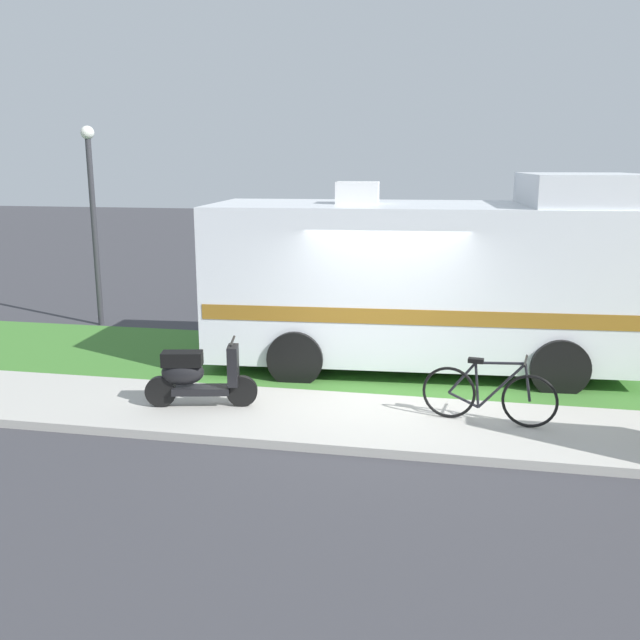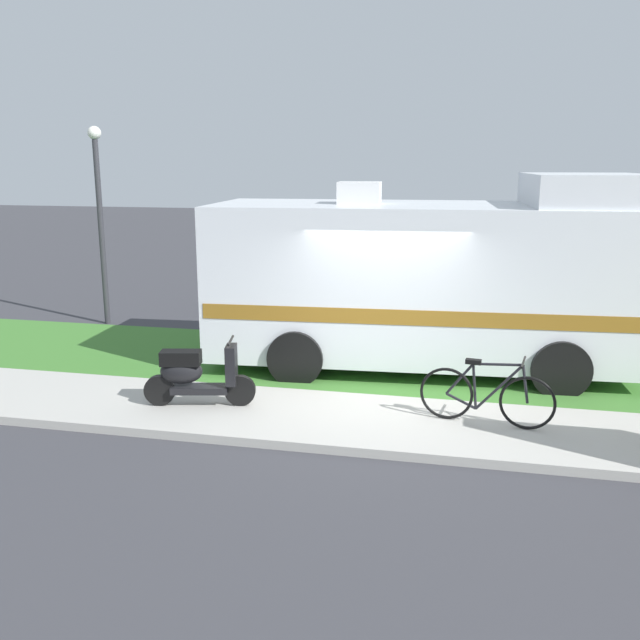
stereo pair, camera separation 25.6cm
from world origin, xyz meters
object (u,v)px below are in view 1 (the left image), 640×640
Objects in this scene: street_lamp_post at (93,207)px; scooter at (196,375)px; bicycle at (489,394)px; pickup_truck_near at (401,274)px; pickup_truck_far at (382,256)px; motorhome_rv at (425,278)px.

scooter is at bearing -49.74° from street_lamp_post.
pickup_truck_near reaches higher than bicycle.
scooter is 10.49m from pickup_truck_far.
motorhome_rv is at bearing -78.63° from pickup_truck_far.
scooter reaches higher than bicycle.
motorhome_rv is 1.68× the size of street_lamp_post.
bicycle is 9.54m from street_lamp_post.
motorhome_rv reaches higher than scooter.
pickup_truck_near is at bearing 104.17° from bicycle.
pickup_truck_far is (-0.80, 3.53, -0.06)m from pickup_truck_near.
motorhome_rv is 1.27× the size of pickup_truck_far.
scooter is 4.01m from bicycle.
street_lamp_post is (-4.06, 4.80, 1.99)m from scooter.
motorhome_rv is 4.53× the size of scooter.
scooter is 6.59m from street_lamp_post.
motorhome_rv is 3.13m from bicycle.
scooter is at bearing -98.32° from pickup_truck_far.
pickup_truck_far is at bearing 103.69° from bicycle.
motorhome_rv is 4.04m from pickup_truck_near.
bicycle is (0.99, -2.77, -1.06)m from motorhome_rv.
scooter is at bearing -178.02° from bicycle.
pickup_truck_near is (-1.69, 6.71, 0.47)m from bicycle.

